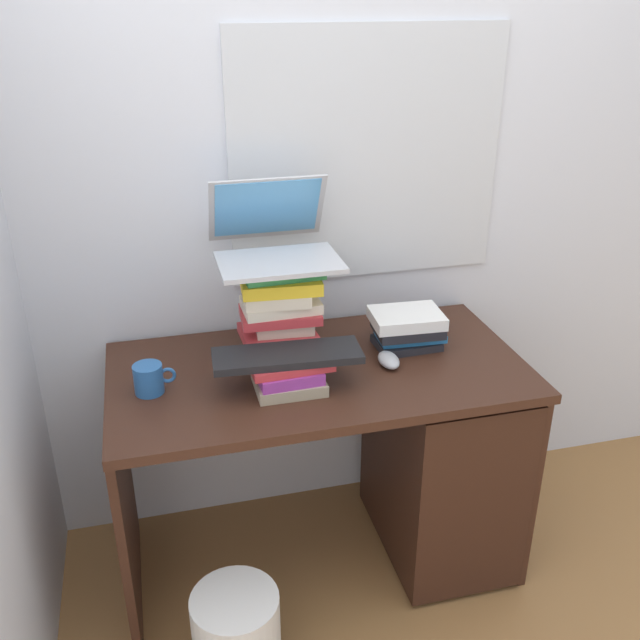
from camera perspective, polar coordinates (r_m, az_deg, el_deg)
ground_plane at (r=2.59m, az=-0.10°, el=-18.40°), size 6.00×6.00×0.00m
wall_back at (r=2.29m, az=-2.42°, el=12.93°), size 6.00×0.06×2.60m
desk at (r=2.39m, az=7.43°, el=-10.29°), size 1.25×0.65×0.75m
book_stack_tall at (r=2.13m, az=-3.19°, el=0.50°), size 0.25×0.20×0.31m
book_stack_keyboard_riser at (r=2.02m, az=-2.55°, el=-4.32°), size 0.24×0.17×0.09m
book_stack_side at (r=2.26m, az=7.06°, el=-0.66°), size 0.24×0.18×0.12m
laptop at (r=2.11m, az=-3.73°, el=6.54°), size 0.35×0.35×0.23m
keyboard at (r=2.00m, az=-2.66°, el=-2.87°), size 0.43×0.17×0.02m
computer_mouse at (r=2.16m, az=5.55°, el=-3.22°), size 0.06×0.10×0.04m
mug at (r=2.05m, az=-13.60°, el=-4.63°), size 0.12×0.08×0.09m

